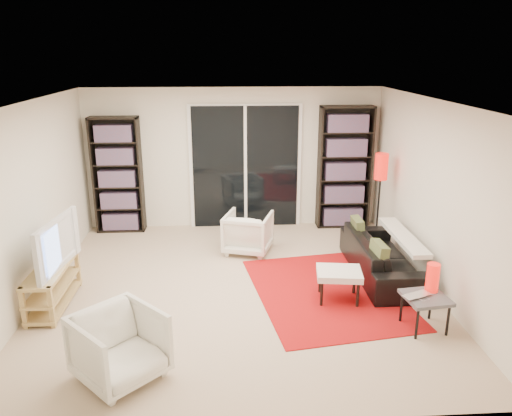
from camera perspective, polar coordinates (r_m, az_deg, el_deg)
The scene contains 20 objects.
floor at distance 6.63m, azimuth -2.02°, elevation -9.10°, with size 5.00×5.00×0.00m, color #C0AF93.
wall_back at distance 8.61m, azimuth -2.58°, elevation 5.67°, with size 5.00×0.02×2.40m, color silver.
wall_front at distance 3.86m, azimuth -1.17°, elevation -9.83°, with size 5.00×0.02×2.40m, color silver.
wall_left at distance 6.62m, azimuth -24.33°, elevation 0.42°, with size 0.02×5.00×2.40m, color silver.
wall_right at distance 6.72m, azimuth 19.70°, elevation 1.21°, with size 0.02×5.00×2.40m, color silver.
ceiling at distance 5.95m, azimuth -2.28°, elevation 12.02°, with size 5.00×5.00×0.02m, color white.
sliding_door at distance 8.61m, azimuth -1.22°, elevation 4.66°, with size 1.92×0.08×2.16m.
bookshelf_left at distance 8.68m, azimuth -15.53°, elevation 3.62°, with size 0.80×0.30×1.95m.
bookshelf_right at distance 8.71m, azimuth 10.09°, elevation 4.55°, with size 0.90×0.30×2.10m.
tv_stand at distance 6.57m, azimuth -22.21°, elevation -8.20°, with size 0.36×1.13×0.50m.
tv at distance 6.36m, azimuth -22.60°, elevation -3.79°, with size 1.06×0.14×0.61m, color black.
rug at distance 6.57m, azimuth 8.02°, elevation -9.47°, with size 1.74×2.35×0.01m, color #AE0E0F.
sofa at distance 7.09m, azimuth 14.19°, elevation -5.38°, with size 1.88×0.73×0.55m, color black.
armchair_back at distance 7.64m, azimuth -0.91°, elevation -2.81°, with size 0.67×0.69×0.62m, color white.
armchair_front at distance 4.99m, azimuth -15.33°, elevation -15.04°, with size 0.72×0.74×0.67m, color white.
ottoman at distance 6.26m, azimuth 9.47°, elevation -7.52°, with size 0.59×0.51×0.40m.
side_table at distance 5.88m, azimuth 18.82°, elevation -9.92°, with size 0.51×0.51×0.40m.
laptop at distance 5.78m, azimuth 18.23°, elevation -9.67°, with size 0.32×0.21×0.03m, color silver.
table_lamp at distance 5.93m, azimuth 19.53°, elevation -7.49°, with size 0.14×0.14×0.32m, color red.
floor_lamp at distance 7.89m, azimuth 14.05°, elevation 3.63°, with size 0.22×0.22×1.49m.
Camera 1 is at (-0.13, -5.92, 2.98)m, focal length 35.00 mm.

